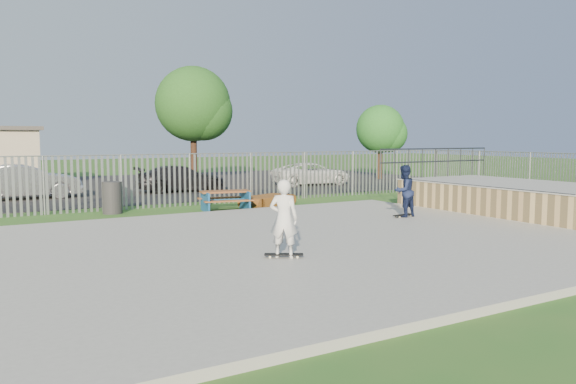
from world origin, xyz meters
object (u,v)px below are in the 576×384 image
trash_bin_grey (112,198)px  car_dark (182,179)px  trash_bin_red (112,199)px  car_silver (25,182)px  car_white (312,174)px  tree_right (380,129)px  funbox (268,201)px  skater_navy (404,191)px  tree_mid (193,104)px  skater_white (284,219)px  picnic_table (225,201)px

trash_bin_grey → car_dark: 7.80m
trash_bin_red → trash_bin_grey: trash_bin_grey is taller
trash_bin_grey → car_silver: bearing=108.4°
car_white → tree_right: (6.21, 1.68, 2.51)m
funbox → skater_navy: skater_navy is taller
funbox → car_white: (6.61, 7.15, 0.43)m
tree_mid → skater_white: 22.91m
car_silver → car_white: (14.40, -0.08, -0.13)m
funbox → car_dark: 7.10m
funbox → skater_white: bearing=-139.9°
tree_mid → tree_right: 11.69m
skater_navy → skater_white: 7.02m
trash_bin_red → car_silver: bearing=108.5°
funbox → tree_mid: bearing=58.2°
tree_mid → tree_right: tree_mid is taller
funbox → skater_navy: 6.00m
picnic_table → tree_mid: (3.92, 13.31, 4.20)m
car_dark → trash_bin_grey: bearing=148.7°
tree_mid → car_white: bearing=-49.8°
picnic_table → skater_navy: skater_navy is taller
trash_bin_red → tree_mid: tree_mid is taller
funbox → trash_bin_grey: trash_bin_grey is taller
car_white → picnic_table: bearing=137.6°
trash_bin_red → trash_bin_grey: 0.06m
picnic_table → skater_white: 8.77m
car_white → tree_mid: 8.31m
skater_navy → skater_white: size_ratio=1.00×
funbox → tree_mid: (1.89, 12.74, 4.38)m
car_silver → funbox: bearing=-133.6°
trash_bin_red → tree_right: (18.48, 8.00, 2.65)m
car_dark → tree_right: 14.09m
car_silver → tree_mid: bearing=-61.1°
picnic_table → car_white: (8.64, 7.71, 0.25)m
trash_bin_red → skater_white: size_ratio=0.61×
picnic_table → trash_bin_grey: size_ratio=1.78×
car_white → tree_mid: bearing=46.0°
car_dark → tree_mid: (2.83, 5.72, 3.93)m
car_silver → skater_white: size_ratio=2.77×
car_dark → funbox: bearing=-166.5°
trash_bin_grey → tree_right: size_ratio=0.24×
tree_mid → trash_bin_grey: bearing=-122.3°
car_dark → car_white: car_dark is taller
trash_bin_grey → tree_mid: (7.55, 11.93, 4.02)m
picnic_table → car_silver: 9.70m
funbox → trash_bin_grey: 5.73m
skater_navy → tree_mid: bearing=-99.3°
funbox → trash_bin_red: bearing=148.2°
funbox → tree_mid: size_ratio=0.33×
car_dark → skater_navy: 13.00m
car_dark → trash_bin_red: bearing=148.6°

